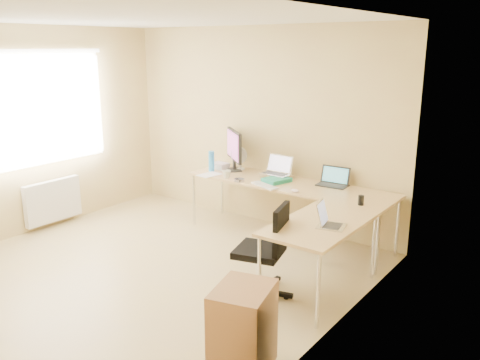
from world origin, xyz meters
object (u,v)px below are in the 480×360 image
Objects in this scene: laptop_black at (333,177)px; laptop_return at (332,217)px; desk_return at (320,257)px; water_bottle at (211,161)px; keyboard at (265,185)px; laptop_center at (276,165)px; monitor at (234,150)px; desk_fan at (241,159)px; cabinet at (243,329)px; mug at (227,174)px; desk_main at (288,211)px; office_chair at (259,246)px.

laptop_return is at bearing -67.66° from laptop_black.
laptop_return is (0.14, -0.07, 0.46)m from desk_return.
laptop_return is (2.24, -0.97, -0.04)m from water_bottle.
laptop_center is at bearing 121.93° from keyboard.
monitor is 1.80× the size of laptop_black.
desk_fan is 0.44× the size of cabinet.
water_bottle reaches higher than mug.
monitor is 0.69m from laptop_center.
laptop_center is 0.63m from mug.
laptop_black is at bearing 88.43° from cabinet.
desk_fan is at bearing 167.03° from desk_main.
laptop_center reaches higher than keyboard.
keyboard is (-0.15, -0.30, 0.37)m from desk_main.
keyboard is 1.48× the size of water_bottle.
laptop_black is 1.42m from laptop_return.
desk_main is 6.63× the size of keyboard.
desk_main is at bearing 33.45° from laptop_return.
monitor is 1.41m from laptop_black.
mug is at bearing -163.35° from laptop_black.
laptop_return is at bearing 8.60° from monitor.
laptop_return is 0.44× the size of cabinet.
laptop_center reaches higher than water_bottle.
monitor is at bearing 113.56° from mug.
laptop_center is 1.27× the size of desk_fan.
water_bottle is at bearing -173.18° from laptop_black.
keyboard is at bearing -11.20° from water_bottle.
keyboard is at bearing 105.43° from cabinet.
desk_main is 25.06× the size of mug.
monitor is at bearing 170.98° from keyboard.
mug is 1.72m from office_chair.
desk_fan is (-0.87, 0.20, 0.51)m from desk_main.
laptop_return is at bearing -28.10° from desk_return.
water_bottle is (-2.10, 0.90, 0.50)m from desk_return.
mug is at bearing -160.69° from desk_main.
laptop_black is 3.36× the size of mug.
desk_fan is 2.14m from office_chair.
cabinet is (2.25, -2.36, -0.51)m from water_bottle.
desk_return is 4.54× the size of laptop_return.
cabinet is at bearing -49.63° from mug.
office_chair is at bearing 104.11° from cabinet.
desk_return is 2.34m from water_bottle.
keyboard is 0.89m from desk_fan.
desk_main reaches higher than cabinet.
desk_fan is at bearing 146.94° from desk_return.
monitor is 0.47m from mug.
monitor is 2.36m from laptop_return.
monitor reaches higher than desk_return.
office_chair reaches higher than mug.
water_bottle is 0.41× the size of cabinet.
laptop_center is 0.91× the size of keyboard.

